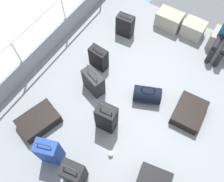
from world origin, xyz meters
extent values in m
cube|color=gray|center=(0.00, 0.00, -0.03)|extent=(4.40, 5.20, 0.06)
cube|color=gray|center=(-2.17, 0.00, 0.23)|extent=(0.06, 5.20, 0.45)
cylinder|color=silver|center=(-2.17, -0.69, 0.50)|extent=(0.04, 0.04, 1.00)
cylinder|color=silver|center=(-2.17, 0.69, 0.50)|extent=(0.04, 0.04, 1.00)
cylinder|color=silver|center=(-2.17, 0.00, 1.00)|extent=(0.04, 4.16, 0.04)
cube|color=white|center=(-3.60, 0.00, -0.34)|extent=(2.40, 7.28, 0.01)
cube|color=#9E9989|center=(-0.30, 2.14, 0.19)|extent=(0.57, 0.39, 0.38)
torus|color=tan|center=(-0.59, 2.14, 0.27)|extent=(0.02, 0.12, 0.12)
torus|color=tan|center=(-0.01, 2.14, 0.27)|extent=(0.02, 0.12, 0.12)
cube|color=#9E9989|center=(0.29, 2.19, 0.18)|extent=(0.48, 0.39, 0.36)
torus|color=tan|center=(0.03, 2.19, 0.25)|extent=(0.02, 0.12, 0.12)
torus|color=tan|center=(0.54, 2.19, 0.25)|extent=(0.02, 0.12, 0.12)
cube|color=gray|center=(0.98, 2.19, 0.19)|extent=(0.56, 0.43, 0.39)
torus|color=tan|center=(0.69, 2.19, 0.27)|extent=(0.02, 0.12, 0.12)
cylinder|color=black|center=(1.07, 1.64, 0.19)|extent=(0.11, 0.11, 0.39)
cylinder|color=black|center=(0.89, 1.84, 0.43)|extent=(0.12, 0.40, 0.12)
cylinder|color=black|center=(0.89, 1.64, 0.19)|extent=(0.11, 0.11, 0.39)
cube|color=white|center=(1.01, -0.99, 0.17)|extent=(0.05, 0.01, 0.08)
cube|color=black|center=(1.05, 0.25, 0.11)|extent=(0.56, 0.70, 0.21)
cube|color=silver|center=(1.03, 0.60, 0.14)|extent=(0.05, 0.01, 0.08)
cube|color=black|center=(-1.24, -1.40, 0.11)|extent=(0.68, 0.84, 0.23)
cube|color=silver|center=(-1.13, -1.05, 0.16)|extent=(0.05, 0.02, 0.08)
cube|color=black|center=(-0.15, -0.76, 0.34)|extent=(0.37, 0.28, 0.67)
cylinder|color=#A5A8AD|center=(-0.26, -0.77, 0.75)|extent=(0.02, 0.02, 0.15)
cylinder|color=#A5A8AD|center=(-0.05, -0.75, 0.75)|extent=(0.02, 0.02, 0.15)
cylinder|color=#2D2D2D|center=(-0.15, -0.76, 0.82)|extent=(0.23, 0.04, 0.02)
cube|color=silver|center=(-0.17, -0.63, 0.55)|extent=(0.05, 0.01, 0.08)
cube|color=black|center=(-1.04, 0.30, 0.26)|extent=(0.39, 0.24, 0.52)
cylinder|color=#A5A8AD|center=(-1.15, 0.31, 0.58)|extent=(0.02, 0.02, 0.12)
cylinder|color=#A5A8AD|center=(-0.92, 0.29, 0.58)|extent=(0.02, 0.02, 0.12)
cylinder|color=#2D2D2D|center=(-1.04, 0.30, 0.64)|extent=(0.24, 0.04, 0.02)
cube|color=white|center=(-1.03, 0.41, 0.35)|extent=(0.05, 0.01, 0.08)
cube|color=black|center=(-1.04, 1.37, 0.26)|extent=(0.40, 0.25, 0.52)
cylinder|color=#A5A8AD|center=(-1.15, 1.36, 0.56)|extent=(0.02, 0.02, 0.09)
cylinder|color=#A5A8AD|center=(-0.93, 1.38, 0.56)|extent=(0.02, 0.02, 0.09)
cylinder|color=#2D2D2D|center=(-1.04, 1.37, 0.61)|extent=(0.25, 0.04, 0.02)
cube|color=white|center=(-1.05, 1.49, 0.35)|extent=(0.05, 0.01, 0.08)
cube|color=navy|center=(-0.62, -1.76, 0.34)|extent=(0.42, 0.33, 0.67)
cylinder|color=#A5A8AD|center=(-0.72, -1.79, 0.72)|extent=(0.02, 0.02, 0.09)
cylinder|color=#A5A8AD|center=(-0.51, -1.72, 0.72)|extent=(0.02, 0.02, 0.09)
cylinder|color=#2D2D2D|center=(-0.62, -1.76, 0.76)|extent=(0.23, 0.10, 0.02)
cube|color=green|center=(-0.65, -1.65, 0.39)|extent=(0.05, 0.02, 0.08)
cube|color=black|center=(-0.09, -1.81, 0.30)|extent=(0.39, 0.32, 0.61)
cylinder|color=#A5A8AD|center=(-0.19, -1.83, 0.68)|extent=(0.02, 0.02, 0.14)
cylinder|color=#A5A8AD|center=(0.01, -1.79, 0.68)|extent=(0.02, 0.02, 0.14)
cylinder|color=#2D2D2D|center=(-0.09, -1.81, 0.75)|extent=(0.23, 0.06, 0.02)
cube|color=green|center=(-0.11, -1.68, 0.39)|extent=(0.05, 0.01, 0.08)
cube|color=black|center=(-0.80, -0.23, 0.25)|extent=(0.51, 0.36, 0.50)
cylinder|color=#A5A8AD|center=(-0.93, -0.19, 0.58)|extent=(0.02, 0.02, 0.16)
cylinder|color=#A5A8AD|center=(-0.67, -0.27, 0.58)|extent=(0.02, 0.02, 0.16)
cylinder|color=#2D2D2D|center=(-0.80, -0.23, 0.66)|extent=(0.28, 0.11, 0.02)
cube|color=green|center=(-0.77, -0.11, 0.28)|extent=(0.05, 0.02, 0.08)
cylinder|color=black|center=(0.20, 0.13, 0.16)|extent=(0.61, 0.50, 0.32)
torus|color=black|center=(0.20, 0.13, 0.33)|extent=(0.26, 0.12, 0.27)
cylinder|color=white|center=(0.21, -1.19, 0.05)|extent=(0.08, 0.08, 0.10)
camera|label=1|loc=(0.78, -2.05, 4.19)|focal=37.76mm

